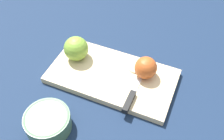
# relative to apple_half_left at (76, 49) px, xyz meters

# --- Properties ---
(ground_plane) EXTENTS (4.00, 4.00, 0.00)m
(ground_plane) POSITION_rel_apple_half_left_xyz_m (0.15, -0.01, -0.06)
(ground_plane) COLOR #14233D
(cutting_board) EXTENTS (0.43, 0.25, 0.02)m
(cutting_board) POSITION_rel_apple_half_left_xyz_m (0.15, -0.01, -0.05)
(cutting_board) COLOR #D1B789
(cutting_board) RESTS_ON ground_plane
(apple_half_left) EXTENTS (0.08, 0.08, 0.08)m
(apple_half_left) POSITION_rel_apple_half_left_xyz_m (0.00, 0.00, 0.00)
(apple_half_left) COLOR olive
(apple_half_left) RESTS_ON cutting_board
(apple_half_right) EXTENTS (0.07, 0.07, 0.07)m
(apple_half_right) POSITION_rel_apple_half_left_xyz_m (0.25, 0.03, -0.01)
(apple_half_right) COLOR #AD4C1E
(apple_half_right) RESTS_ON cutting_board
(knife) EXTENTS (0.03, 0.18, 0.02)m
(knife) POSITION_rel_apple_half_left_xyz_m (0.24, -0.09, -0.03)
(knife) COLOR silver
(knife) RESTS_ON cutting_board
(apple_slice) EXTENTS (0.06, 0.06, 0.01)m
(apple_slice) POSITION_rel_apple_half_left_xyz_m (0.21, 0.05, -0.04)
(apple_slice) COLOR #EFE5C6
(apple_slice) RESTS_ON cutting_board
(bowl) EXTENTS (0.13, 0.13, 0.06)m
(bowl) POSITION_rel_apple_half_left_xyz_m (0.07, -0.26, -0.03)
(bowl) COLOR #4C704C
(bowl) RESTS_ON ground_plane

